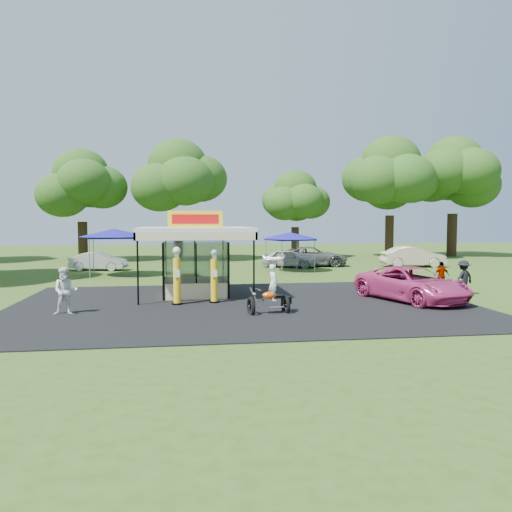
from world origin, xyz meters
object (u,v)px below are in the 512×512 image
object	(u,v)px
bg_car_c	(289,258)
tent_west	(114,233)
spectator_west	(65,291)
bg_car_e	(413,257)
kiosk_car	(195,281)
pink_sedan	(412,284)
spectator_east_b	(442,276)
motorcycle	(272,294)
bg_car_a	(99,261)
gas_station_kiosk	(195,260)
bg_car_d	(312,256)
gas_pump_right	(214,277)
tent_east	(290,236)
spectator_east_a	(463,278)
gas_pump_left	(177,277)
a_frame_sign	(453,291)

from	to	relation	value
bg_car_c	tent_west	size ratio (longest dim) A/B	0.94
spectator_west	bg_car_e	xyz separation A→B (m)	(22.87, 17.43, -0.11)
kiosk_car	pink_sedan	size ratio (longest dim) A/B	0.50
pink_sedan	spectator_east_b	size ratio (longest dim) A/B	3.72
motorcycle	bg_car_a	size ratio (longest dim) A/B	0.50
gas_station_kiosk	bg_car_d	size ratio (longest dim) A/B	0.94
bg_car_e	kiosk_car	bearing A→B (deg)	126.47
bg_car_c	tent_west	xyz separation A→B (m)	(-12.92, -4.24, 2.15)
gas_station_kiosk	gas_pump_right	size ratio (longest dim) A/B	2.18
gas_pump_right	bg_car_e	world-z (taller)	gas_pump_right
gas_pump_right	bg_car_e	bearing A→B (deg)	42.54
kiosk_car	bg_car_e	size ratio (longest dim) A/B	0.56
bg_car_d	tent_west	size ratio (longest dim) A/B	1.26
tent_west	tent_east	size ratio (longest dim) A/B	1.11
gas_station_kiosk	spectator_east_a	bearing A→B (deg)	-7.32
motorcycle	bg_car_c	size ratio (longest dim) A/B	0.48
bg_car_a	pink_sedan	bearing A→B (deg)	-125.47
tent_west	spectator_east_a	bearing A→B (deg)	-32.28
bg_car_a	bg_car_d	bearing A→B (deg)	-76.27
motorcycle	spectator_west	xyz separation A→B (m)	(-8.04, 0.99, 0.14)
gas_pump_left	kiosk_car	size ratio (longest dim) A/B	0.91
motorcycle	spectator_east_a	distance (m)	10.95
gas_station_kiosk	tent_east	bearing A→B (deg)	57.39
spectator_west	bg_car_e	distance (m)	28.76
spectator_east_b	bg_car_d	distance (m)	15.11
pink_sedan	tent_west	distance (m)	19.98
pink_sedan	bg_car_a	bearing A→B (deg)	116.01
a_frame_sign	bg_car_d	size ratio (longest dim) A/B	0.19
kiosk_car	tent_west	distance (m)	9.60
a_frame_sign	pink_sedan	world-z (taller)	pink_sedan
gas_station_kiosk	bg_car_e	size ratio (longest dim) A/B	1.07
gas_station_kiosk	bg_car_c	xyz separation A→B (m)	(7.74, 14.16, -1.06)
spectator_east_b	bg_car_a	world-z (taller)	spectator_east_b
bg_car_a	tent_west	distance (m)	4.82
bg_car_d	spectator_west	bearing A→B (deg)	145.33
spectator_east_a	tent_east	xyz separation A→B (m)	(-6.04, 12.90, 1.73)
a_frame_sign	kiosk_car	bearing A→B (deg)	130.95
tent_west	motorcycle	bearing A→B (deg)	-62.15
bg_car_a	bg_car_d	size ratio (longest dim) A/B	0.72
a_frame_sign	kiosk_car	size ratio (longest dim) A/B	0.39
kiosk_car	bg_car_a	size ratio (longest dim) A/B	0.68
pink_sedan	bg_car_e	bearing A→B (deg)	45.64
a_frame_sign	bg_car_d	world-z (taller)	bg_car_d
bg_car_d	bg_car_e	xyz separation A→B (m)	(7.85, -1.83, 0.03)
bg_car_a	tent_east	world-z (taller)	tent_east
tent_east	bg_car_c	bearing A→B (deg)	79.06
gas_station_kiosk	motorcycle	size ratio (longest dim) A/B	2.63
bg_car_d	tent_east	bearing A→B (deg)	147.74
bg_car_c	kiosk_car	bearing A→B (deg)	169.69
gas_pump_left	motorcycle	xyz separation A→B (m)	(3.73, -2.63, -0.43)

